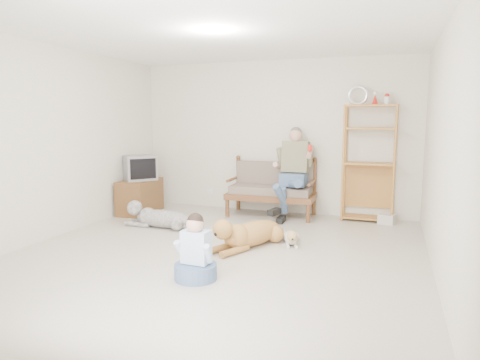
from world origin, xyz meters
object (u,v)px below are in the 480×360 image
at_px(tv_stand, 140,196).
at_px(golden_retriever, 247,234).
at_px(loveseat, 272,188).
at_px(etagere, 369,162).

relative_size(tv_stand, golden_retriever, 0.67).
height_order(loveseat, etagere, etagere).
bearing_deg(etagere, tv_stand, -169.08).
height_order(etagere, tv_stand, etagere).
bearing_deg(tv_stand, loveseat, 10.83).
xyz_separation_m(tv_stand, golden_retriever, (2.49, -1.33, -0.12)).
bearing_deg(etagere, golden_retriever, -123.92).
bearing_deg(golden_retriever, loveseat, 120.46).
bearing_deg(loveseat, etagere, 3.37).
relative_size(loveseat, etagere, 0.68).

